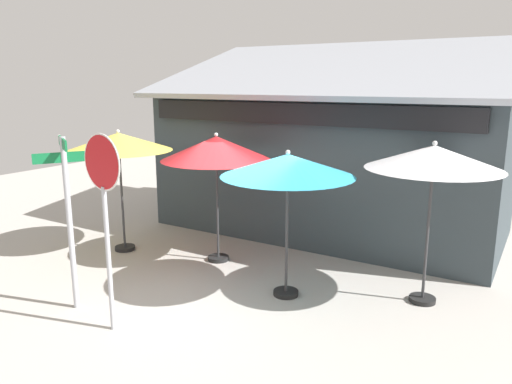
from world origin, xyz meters
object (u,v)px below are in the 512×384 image
(patio_umbrella_crimson_center, at_px, (216,149))
(patio_umbrella_ivory_far_right, at_px, (434,159))
(stop_sign, at_px, (104,195))
(patio_umbrella_teal_right, at_px, (288,167))
(street_sign_post, at_px, (68,204))
(patio_umbrella_mustard_left, at_px, (119,143))

(patio_umbrella_crimson_center, xyz_separation_m, patio_umbrella_ivory_far_right, (4.11, 0.19, 0.11))
(stop_sign, relative_size, patio_umbrella_teal_right, 1.16)
(street_sign_post, height_order, stop_sign, stop_sign)
(patio_umbrella_mustard_left, bearing_deg, street_sign_post, -59.71)
(street_sign_post, distance_m, patio_umbrella_ivory_far_right, 5.84)
(stop_sign, height_order, patio_umbrella_teal_right, stop_sign)
(street_sign_post, xyz_separation_m, patio_umbrella_crimson_center, (0.72, 3.00, 0.58))
(patio_umbrella_ivory_far_right, bearing_deg, patio_umbrella_mustard_left, -173.20)
(street_sign_post, distance_m, stop_sign, 1.14)
(street_sign_post, xyz_separation_m, patio_umbrella_mustard_left, (-1.43, 2.45, 0.63))
(patio_umbrella_mustard_left, height_order, patio_umbrella_crimson_center, patio_umbrella_mustard_left)
(patio_umbrella_crimson_center, bearing_deg, stop_sign, -83.64)
(patio_umbrella_crimson_center, height_order, patio_umbrella_teal_right, patio_umbrella_crimson_center)
(street_sign_post, relative_size, stop_sign, 0.96)
(patio_umbrella_crimson_center, relative_size, patio_umbrella_teal_right, 1.04)
(patio_umbrella_crimson_center, height_order, patio_umbrella_ivory_far_right, patio_umbrella_ivory_far_right)
(patio_umbrella_ivory_far_right, bearing_deg, stop_sign, -137.89)
(street_sign_post, xyz_separation_m, patio_umbrella_teal_right, (2.73, 2.22, 0.52))
(street_sign_post, relative_size, patio_umbrella_crimson_center, 1.06)
(patio_umbrella_ivory_far_right, bearing_deg, patio_umbrella_teal_right, -155.11)
(patio_umbrella_mustard_left, bearing_deg, patio_umbrella_teal_right, -3.13)
(patio_umbrella_ivory_far_right, bearing_deg, street_sign_post, -146.53)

